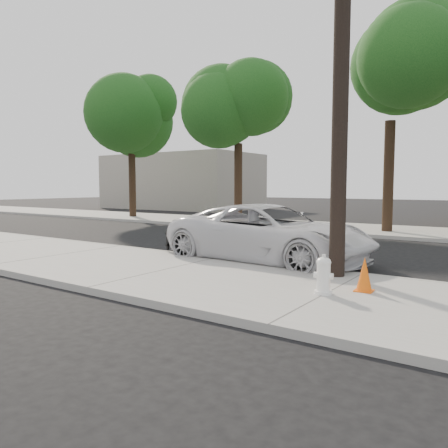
{
  "coord_description": "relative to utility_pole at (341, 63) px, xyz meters",
  "views": [
    {
      "loc": [
        6.93,
        -11.86,
        2.12
      ],
      "look_at": [
        -0.32,
        -1.37,
        1.0
      ],
      "focal_mm": 35.0,
      "sensor_mm": 36.0,
      "label": 1
    }
  ],
  "objects": [
    {
      "name": "ground",
      "position": [
        -3.6,
        2.7,
        -4.7
      ],
      "size": [
        120.0,
        120.0,
        0.0
      ],
      "primitive_type": "plane",
      "color": "black",
      "rests_on": "ground"
    },
    {
      "name": "near_sidewalk",
      "position": [
        -3.6,
        -1.6,
        -4.62
      ],
      "size": [
        90.0,
        4.4,
        0.15
      ],
      "primitive_type": "cube",
      "color": "gray",
      "rests_on": "ground"
    },
    {
      "name": "far_sidewalk",
      "position": [
        -3.6,
        11.2,
        -4.62
      ],
      "size": [
        90.0,
        5.0,
        0.15
      ],
      "primitive_type": "cube",
      "color": "gray",
      "rests_on": "ground"
    },
    {
      "name": "curb_near",
      "position": [
        -3.6,
        0.6,
        -4.62
      ],
      "size": [
        90.0,
        0.12,
        0.16
      ],
      "primitive_type": "cube",
      "color": "#9E9B93",
      "rests_on": "ground"
    },
    {
      "name": "building_far",
      "position": [
        -23.6,
        22.7,
        -2.2
      ],
      "size": [
        14.0,
        8.0,
        5.0
      ],
      "primitive_type": "cube",
      "color": "gray",
      "rests_on": "ground"
    },
    {
      "name": "utility_pole",
      "position": [
        0.0,
        0.0,
        0.0
      ],
      "size": [
        1.4,
        0.34,
        9.0
      ],
      "color": "black",
      "rests_on": "near_sidewalk"
    },
    {
      "name": "tree_a",
      "position": [
        -17.4,
        10.55,
        1.83
      ],
      "size": [
        4.65,
        4.5,
        9.0
      ],
      "color": "black",
      "rests_on": "far_sidewalk"
    },
    {
      "name": "tree_b",
      "position": [
        -9.41,
        10.76,
        1.45
      ],
      "size": [
        4.34,
        4.2,
        8.45
      ],
      "color": "black",
      "rests_on": "far_sidewalk"
    },
    {
      "name": "tree_c",
      "position": [
        -1.38,
        10.34,
        2.21
      ],
      "size": [
        4.96,
        4.8,
        9.55
      ],
      "color": "black",
      "rests_on": "far_sidewalk"
    },
    {
      "name": "police_cruiser",
      "position": [
        -2.44,
        1.38,
        -3.89
      ],
      "size": [
        5.96,
        3.01,
        1.62
      ],
      "primitive_type": "imported",
      "rotation": [
        0.0,
        0.0,
        1.51
      ],
      "color": "silver",
      "rests_on": "ground"
    },
    {
      "name": "fire_hydrant",
      "position": [
        0.37,
        -1.69,
        -4.22
      ],
      "size": [
        0.36,
        0.33,
        0.68
      ],
      "rotation": [
        0.0,
        0.0,
        0.12
      ],
      "color": "white",
      "rests_on": "near_sidewalk"
    },
    {
      "name": "traffic_cone",
      "position": [
        0.92,
        -1.06,
        -4.24
      ],
      "size": [
        0.35,
        0.35,
        0.64
      ],
      "rotation": [
        0.0,
        0.0,
        0.06
      ],
      "color": "#F5600C",
      "rests_on": "near_sidewalk"
    }
  ]
}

